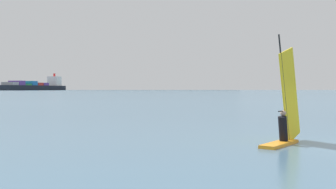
{
  "coord_description": "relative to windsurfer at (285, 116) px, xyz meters",
  "views": [
    {
      "loc": [
        -6.55,
        -14.11,
        2.09
      ],
      "look_at": [
        -7.69,
        7.25,
        1.8
      ],
      "focal_mm": 42.4,
      "sensor_mm": 36.0,
      "label": 1
    }
  ],
  "objects": [
    {
      "name": "windsurfer",
      "position": [
        0.0,
        0.0,
        0.0
      ],
      "size": [
        2.18,
        2.98,
        4.17
      ],
      "rotation": [
        0.0,
        0.0,
        4.11
      ],
      "color": "orange",
      "rests_on": "ground_plane"
    },
    {
      "name": "cargo_ship",
      "position": [
        -285.0,
        694.97,
        6.55
      ],
      "size": [
        69.8,
        162.23,
        32.83
      ],
      "rotation": [
        0.0,
        0.0,
        4.44
      ],
      "color": "black",
      "rests_on": "ground_plane"
    },
    {
      "name": "distant_headland",
      "position": [
        -413.73,
        1459.11,
        24.61
      ],
      "size": [
        1154.5,
        370.71,
        51.31
      ],
      "primitive_type": "cube",
      "rotation": [
        0.0,
        0.0,
        0.03
      ],
      "color": "#60665B",
      "rests_on": "ground_plane"
    }
  ]
}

